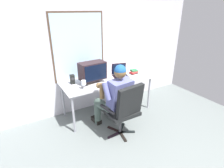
{
  "coord_description": "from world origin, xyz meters",
  "views": [
    {
      "loc": [
        -1.71,
        -0.84,
        2.02
      ],
      "look_at": [
        -0.24,
        1.68,
        0.79
      ],
      "focal_mm": 28.74,
      "sensor_mm": 36.0,
      "label": 1
    }
  ],
  "objects_px": {
    "desk": "(108,82)",
    "book_stack": "(134,72)",
    "wine_glass": "(84,83)",
    "cd_case": "(112,81)",
    "office_chair": "(125,108)",
    "person_seated": "(115,97)",
    "crt_monitor": "(93,71)",
    "laptop": "(120,73)",
    "desk_speaker": "(72,79)"
  },
  "relations": [
    {
      "from": "person_seated",
      "to": "book_stack",
      "type": "relative_size",
      "value": 6.15
    },
    {
      "from": "desk",
      "to": "cd_case",
      "type": "relative_size",
      "value": 10.33
    },
    {
      "from": "book_stack",
      "to": "desk",
      "type": "bearing_deg",
      "value": -179.42
    },
    {
      "from": "office_chair",
      "to": "desk_speaker",
      "type": "xyz_separation_m",
      "value": [
        -0.52,
        0.95,
        0.27
      ]
    },
    {
      "from": "crt_monitor",
      "to": "cd_case",
      "type": "xyz_separation_m",
      "value": [
        0.33,
        -0.15,
        -0.22
      ]
    },
    {
      "from": "desk",
      "to": "wine_glass",
      "type": "distance_m",
      "value": 0.63
    },
    {
      "from": "office_chair",
      "to": "crt_monitor",
      "type": "distance_m",
      "value": 0.93
    },
    {
      "from": "cd_case",
      "to": "wine_glass",
      "type": "bearing_deg",
      "value": -176.28
    },
    {
      "from": "office_chair",
      "to": "crt_monitor",
      "type": "relative_size",
      "value": 1.98
    },
    {
      "from": "desk",
      "to": "laptop",
      "type": "relative_size",
      "value": 4.91
    },
    {
      "from": "person_seated",
      "to": "book_stack",
      "type": "xyz_separation_m",
      "value": [
        0.82,
        0.57,
        0.13
      ]
    },
    {
      "from": "cd_case",
      "to": "desk_speaker",
      "type": "bearing_deg",
      "value": 156.96
    },
    {
      "from": "person_seated",
      "to": "laptop",
      "type": "distance_m",
      "value": 0.8
    },
    {
      "from": "desk",
      "to": "book_stack",
      "type": "distance_m",
      "value": 0.65
    },
    {
      "from": "office_chair",
      "to": "cd_case",
      "type": "height_order",
      "value": "office_chair"
    },
    {
      "from": "crt_monitor",
      "to": "wine_glass",
      "type": "relative_size",
      "value": 3.14
    },
    {
      "from": "office_chair",
      "to": "wine_glass",
      "type": "bearing_deg",
      "value": 124.45
    },
    {
      "from": "desk",
      "to": "book_stack",
      "type": "height_order",
      "value": "book_stack"
    },
    {
      "from": "person_seated",
      "to": "cd_case",
      "type": "xyz_separation_m",
      "value": [
        0.18,
        0.41,
        0.1
      ]
    },
    {
      "from": "wine_glass",
      "to": "book_stack",
      "type": "relative_size",
      "value": 0.78
    },
    {
      "from": "wine_glass",
      "to": "desk_speaker",
      "type": "bearing_deg",
      "value": 105.48
    },
    {
      "from": "desk",
      "to": "cd_case",
      "type": "xyz_separation_m",
      "value": [
        0.01,
        -0.16,
        0.06
      ]
    },
    {
      "from": "person_seated",
      "to": "crt_monitor",
      "type": "height_order",
      "value": "person_seated"
    },
    {
      "from": "office_chair",
      "to": "desk",
      "type": "bearing_deg",
      "value": 80.22
    },
    {
      "from": "laptop",
      "to": "cd_case",
      "type": "bearing_deg",
      "value": -146.1
    },
    {
      "from": "person_seated",
      "to": "wine_glass",
      "type": "bearing_deg",
      "value": 137.57
    },
    {
      "from": "office_chair",
      "to": "laptop",
      "type": "bearing_deg",
      "value": 62.26
    },
    {
      "from": "desk",
      "to": "crt_monitor",
      "type": "xyz_separation_m",
      "value": [
        -0.32,
        -0.01,
        0.28
      ]
    },
    {
      "from": "laptop",
      "to": "cd_case",
      "type": "xyz_separation_m",
      "value": [
        -0.31,
        -0.21,
        -0.06
      ]
    },
    {
      "from": "person_seated",
      "to": "book_stack",
      "type": "bearing_deg",
      "value": 34.8
    },
    {
      "from": "desk_speaker",
      "to": "book_stack",
      "type": "bearing_deg",
      "value": -5.48
    },
    {
      "from": "desk",
      "to": "book_stack",
      "type": "bearing_deg",
      "value": 0.58
    },
    {
      "from": "laptop",
      "to": "book_stack",
      "type": "distance_m",
      "value": 0.33
    },
    {
      "from": "person_seated",
      "to": "wine_glass",
      "type": "distance_m",
      "value": 0.58
    },
    {
      "from": "desk_speaker",
      "to": "book_stack",
      "type": "height_order",
      "value": "desk_speaker"
    },
    {
      "from": "cd_case",
      "to": "laptop",
      "type": "bearing_deg",
      "value": 33.9
    },
    {
      "from": "wine_glass",
      "to": "book_stack",
      "type": "distance_m",
      "value": 1.24
    },
    {
      "from": "person_seated",
      "to": "laptop",
      "type": "height_order",
      "value": "person_seated"
    },
    {
      "from": "crt_monitor",
      "to": "laptop",
      "type": "xyz_separation_m",
      "value": [
        0.64,
        0.06,
        -0.16
      ]
    },
    {
      "from": "person_seated",
      "to": "office_chair",
      "type": "bearing_deg",
      "value": -83.64
    },
    {
      "from": "office_chair",
      "to": "person_seated",
      "type": "xyz_separation_m",
      "value": [
        -0.03,
        0.26,
        0.09
      ]
    },
    {
      "from": "book_stack",
      "to": "cd_case",
      "type": "bearing_deg",
      "value": -165.71
    },
    {
      "from": "office_chair",
      "to": "person_seated",
      "type": "relative_size",
      "value": 0.78
    },
    {
      "from": "book_stack",
      "to": "cd_case",
      "type": "xyz_separation_m",
      "value": [
        -0.63,
        -0.16,
        -0.04
      ]
    },
    {
      "from": "person_seated",
      "to": "crt_monitor",
      "type": "distance_m",
      "value": 0.65
    },
    {
      "from": "crt_monitor",
      "to": "wine_glass",
      "type": "bearing_deg",
      "value": -144.17
    },
    {
      "from": "desk_speaker",
      "to": "book_stack",
      "type": "xyz_separation_m",
      "value": [
        1.31,
        -0.13,
        -0.04
      ]
    },
    {
      "from": "person_seated",
      "to": "cd_case",
      "type": "height_order",
      "value": "person_seated"
    },
    {
      "from": "person_seated",
      "to": "desk_speaker",
      "type": "height_order",
      "value": "person_seated"
    },
    {
      "from": "office_chair",
      "to": "person_seated",
      "type": "distance_m",
      "value": 0.28
    }
  ]
}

